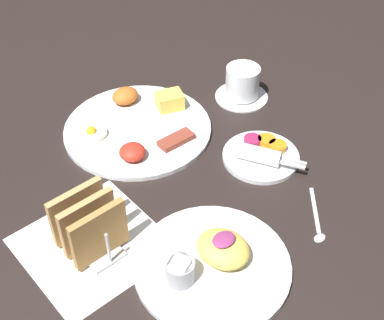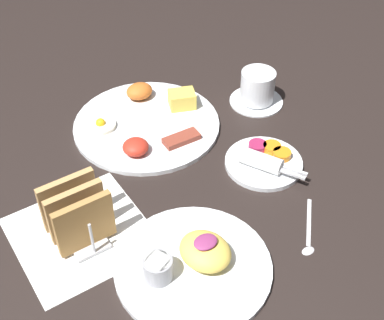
# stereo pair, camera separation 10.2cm
# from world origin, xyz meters

# --- Properties ---
(ground_plane) EXTENTS (3.00, 3.00, 0.00)m
(ground_plane) POSITION_xyz_m (0.00, 0.00, 0.00)
(ground_plane) COLOR black
(napkin_flat) EXTENTS (0.22, 0.22, 0.00)m
(napkin_flat) POSITION_xyz_m (-0.17, 0.02, 0.00)
(napkin_flat) COLOR white
(napkin_flat) RESTS_ON ground_plane
(plate_breakfast) EXTENTS (0.31, 0.31, 0.05)m
(plate_breakfast) POSITION_xyz_m (0.08, 0.22, 0.01)
(plate_breakfast) COLOR white
(plate_breakfast) RESTS_ON ground_plane
(plate_condiments) EXTENTS (0.15, 0.17, 0.04)m
(plate_condiments) POSITION_xyz_m (0.21, -0.02, 0.01)
(plate_condiments) COLOR white
(plate_condiments) RESTS_ON ground_plane
(plate_foreground) EXTENTS (0.26, 0.26, 0.06)m
(plate_foreground) POSITION_xyz_m (-0.04, -0.15, 0.01)
(plate_foreground) COLOR white
(plate_foreground) RESTS_ON ground_plane
(toast_rack) EXTENTS (0.10, 0.12, 0.10)m
(toast_rack) POSITION_xyz_m (-0.17, 0.02, 0.05)
(toast_rack) COLOR #B7B7BC
(toast_rack) RESTS_ON ground_plane
(coffee_cup) EXTENTS (0.12, 0.12, 0.08)m
(coffee_cup) POSITION_xyz_m (0.33, 0.16, 0.04)
(coffee_cup) COLOR white
(coffee_cup) RESTS_ON ground_plane
(teaspoon) EXTENTS (0.10, 0.10, 0.01)m
(teaspoon) POSITION_xyz_m (0.16, -0.20, 0.00)
(teaspoon) COLOR silver
(teaspoon) RESTS_ON ground_plane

